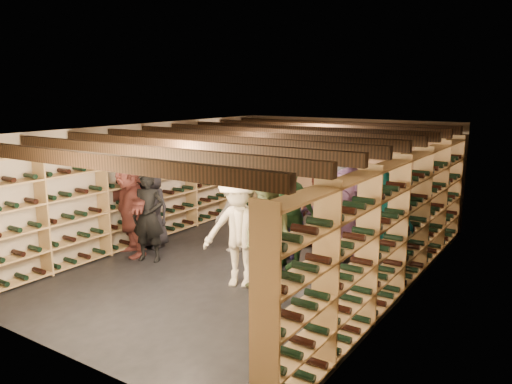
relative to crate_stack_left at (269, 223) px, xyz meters
The scene contains 23 objects.
ground 1.44m from the crate_stack_left, 68.69° to the right, with size 8.00×8.00×0.00m, color black.
walls 1.64m from the crate_stack_left, 68.69° to the right, with size 5.52×8.02×2.40m.
ceiling 2.49m from the crate_stack_left, 68.69° to the right, with size 5.50×8.00×0.01m, color beige.
ceiling_joists 2.37m from the crate_stack_left, 68.69° to the right, with size 5.40×7.12×0.18m.
wine_rack_left 2.55m from the crate_stack_left, 147.78° to the right, with size 0.32×7.50×2.15m.
wine_rack_right 3.42m from the crate_stack_left, 22.90° to the right, with size 0.32×7.50×2.15m.
wine_rack_back 2.68m from the crate_stack_left, 78.66° to the left, with size 4.70×0.30×2.15m.
crate_stack_left is the anchor object (origin of this frame).
crate_stack_right 0.20m from the crate_stack_left, behind, with size 0.53×0.37×0.34m.
crate_loose 1.34m from the crate_stack_left, 12.55° to the left, with size 0.50×0.33×0.17m, color tan.
person_0 2.42m from the crate_stack_left, 134.65° to the right, with size 0.78×0.51×1.60m, color black.
person_1 2.63m from the crate_stack_left, 115.88° to the right, with size 0.61×0.40×1.66m, color black.
person_2 2.88m from the crate_stack_left, 58.56° to the right, with size 0.83×0.65×1.72m, color #545F3A.
person_3 2.63m from the crate_stack_left, 68.79° to the right, with size 1.17×0.67×1.81m, color beige.
person_4 2.90m from the crate_stack_left, 19.03° to the right, with size 1.06×0.44×1.82m, color #116A70.
person_5 2.86m from the crate_stack_left, 126.71° to the right, with size 1.73×0.55×1.86m, color brown.
person_6 1.20m from the crate_stack_left, 42.58° to the right, with size 0.73×0.47×1.49m, color #26224E.
person_7 0.76m from the crate_stack_left, 27.30° to the right, with size 0.55×0.36×1.51m, color slate.
person_8 1.34m from the crate_stack_left, ahead, with size 0.82×0.64×1.69m, color #421A14.
person_9 1.17m from the crate_stack_left, 97.66° to the right, with size 0.96×0.55×1.48m, color #A29A93.
person_10 1.78m from the crate_stack_left, 47.05° to the right, with size 1.11×0.46×1.90m, color #27502A.
person_11 2.42m from the crate_stack_left, 24.45° to the right, with size 1.71×0.54×1.84m, color #8B5F97.
person_12 1.87m from the crate_stack_left, ahead, with size 0.86×0.56×1.76m, color #303135.
Camera 1 is at (4.78, -7.24, 3.06)m, focal length 35.00 mm.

